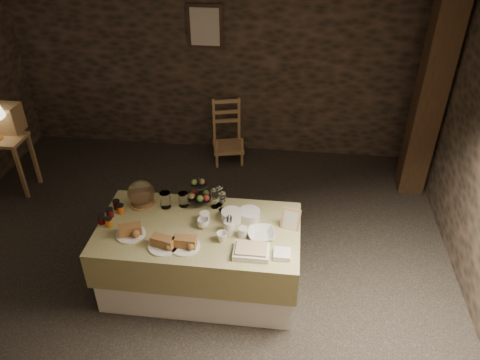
# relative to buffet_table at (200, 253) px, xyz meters

# --- Properties ---
(ground_plane) EXTENTS (5.50, 5.00, 0.01)m
(ground_plane) POSITION_rel_buffet_table_xyz_m (-0.23, 0.22, -0.42)
(ground_plane) COLOR black
(ground_plane) RESTS_ON ground
(room_shell) EXTENTS (5.52, 5.02, 2.60)m
(room_shell) POSITION_rel_buffet_table_xyz_m (-0.23, 0.22, 1.15)
(room_shell) COLOR black
(room_shell) RESTS_ON ground
(buffet_table) EXTENTS (1.83, 0.97, 0.72)m
(buffet_table) POSITION_rel_buffet_table_xyz_m (0.00, 0.00, 0.00)
(buffet_table) COLOR white
(buffet_table) RESTS_ON ground_plane
(wine_rack) EXTENTS (0.42, 0.26, 0.34)m
(wine_rack) POSITION_rel_buffet_table_xyz_m (-2.68, 1.53, 0.49)
(wine_rack) COLOR olive
(wine_rack) RESTS_ON console_table
(chair) EXTENTS (0.48, 0.47, 0.67)m
(chair) POSITION_rel_buffet_table_xyz_m (-0.07, 2.41, -0.04)
(chair) COLOR olive
(chair) RESTS_ON ground_plane
(timber_column) EXTENTS (0.30, 0.30, 2.60)m
(timber_column) POSITION_rel_buffet_table_xyz_m (2.32, 1.97, 0.88)
(timber_column) COLOR black
(timber_column) RESTS_ON ground_plane
(framed_picture) EXTENTS (0.45, 0.04, 0.55)m
(framed_picture) POSITION_rel_buffet_table_xyz_m (-0.38, 2.68, 1.33)
(framed_picture) COLOR #302017
(framed_picture) RESTS_ON room_shell
(plate_stack_a) EXTENTS (0.19, 0.19, 0.10)m
(plate_stack_a) POSITION_rel_buffet_table_xyz_m (0.28, 0.14, 0.36)
(plate_stack_a) COLOR silver
(plate_stack_a) RESTS_ON buffet_table
(plate_stack_b) EXTENTS (0.20, 0.20, 0.08)m
(plate_stack_b) POSITION_rel_buffet_table_xyz_m (0.44, 0.19, 0.35)
(plate_stack_b) COLOR silver
(plate_stack_b) RESTS_ON buffet_table
(cutlery_holder) EXTENTS (0.10, 0.10, 0.12)m
(cutlery_holder) POSITION_rel_buffet_table_xyz_m (0.29, -0.03, 0.37)
(cutlery_holder) COLOR silver
(cutlery_holder) RESTS_ON buffet_table
(cup_a) EXTENTS (0.12, 0.12, 0.09)m
(cup_a) POSITION_rel_buffet_table_xyz_m (0.04, 0.02, 0.35)
(cup_a) COLOR silver
(cup_a) RESTS_ON buffet_table
(cup_b) EXTENTS (0.11, 0.11, 0.09)m
(cup_b) POSITION_rel_buffet_table_xyz_m (0.24, -0.15, 0.35)
(cup_b) COLOR silver
(cup_b) RESTS_ON buffet_table
(mug_c) EXTENTS (0.09, 0.09, 0.09)m
(mug_c) POSITION_rel_buffet_table_xyz_m (0.04, 0.10, 0.35)
(mug_c) COLOR silver
(mug_c) RESTS_ON buffet_table
(mug_d) EXTENTS (0.08, 0.08, 0.09)m
(mug_d) POSITION_rel_buffet_table_xyz_m (0.41, -0.07, 0.35)
(mug_d) COLOR silver
(mug_d) RESTS_ON buffet_table
(bowl) EXTENTS (0.28, 0.28, 0.06)m
(bowl) POSITION_rel_buffet_table_xyz_m (0.57, -0.06, 0.34)
(bowl) COLOR silver
(bowl) RESTS_ON buffet_table
(cake_dome) EXTENTS (0.26, 0.26, 0.26)m
(cake_dome) POSITION_rel_buffet_table_xyz_m (-0.61, 0.30, 0.41)
(cake_dome) COLOR olive
(cake_dome) RESTS_ON buffet_table
(fruit_stand) EXTENTS (0.23, 0.23, 0.33)m
(fruit_stand) POSITION_rel_buffet_table_xyz_m (-0.05, 0.33, 0.44)
(fruit_stand) COLOR black
(fruit_stand) RESTS_ON buffet_table
(bread_platter_left) EXTENTS (0.26, 0.26, 0.11)m
(bread_platter_left) POSITION_rel_buffet_table_xyz_m (-0.57, -0.17, 0.35)
(bread_platter_left) COLOR silver
(bread_platter_left) RESTS_ON buffet_table
(bread_platter_center) EXTENTS (0.26, 0.26, 0.11)m
(bread_platter_center) POSITION_rel_buffet_table_xyz_m (-0.25, -0.28, 0.35)
(bread_platter_center) COLOR silver
(bread_platter_center) RESTS_ON buffet_table
(bread_platter_right) EXTENTS (0.26, 0.26, 0.11)m
(bread_platter_right) POSITION_rel_buffet_table_xyz_m (-0.06, -0.26, 0.35)
(bread_platter_right) COLOR silver
(bread_platter_right) RESTS_ON buffet_table
(jam_jars) EXTENTS (0.18, 0.32, 0.07)m
(jam_jars) POSITION_rel_buffet_table_xyz_m (-0.82, 0.06, 0.34)
(jam_jars) COLOR #540B09
(jam_jars) RESTS_ON buffet_table
(tart_dish) EXTENTS (0.30, 0.22, 0.07)m
(tart_dish) POSITION_rel_buffet_table_xyz_m (0.51, -0.28, 0.34)
(tart_dish) COLOR silver
(tart_dish) RESTS_ON buffet_table
(square_dish) EXTENTS (0.14, 0.14, 0.04)m
(square_dish) POSITION_rel_buffet_table_xyz_m (0.76, -0.28, 0.33)
(square_dish) COLOR silver
(square_dish) RESTS_ON buffet_table
(menu_frame) EXTENTS (0.18, 0.11, 0.22)m
(menu_frame) POSITION_rel_buffet_table_xyz_m (0.82, 0.10, 0.40)
(menu_frame) COLOR olive
(menu_frame) RESTS_ON buffet_table
(storage_jar_a) EXTENTS (0.10, 0.10, 0.16)m
(storage_jar_a) POSITION_rel_buffet_table_xyz_m (-0.37, 0.27, 0.39)
(storage_jar_a) COLOR white
(storage_jar_a) RESTS_ON buffet_table
(storage_jar_b) EXTENTS (0.09, 0.09, 0.14)m
(storage_jar_b) POSITION_rel_buffet_table_xyz_m (-0.20, 0.31, 0.38)
(storage_jar_b) COLOR white
(storage_jar_b) RESTS_ON buffet_table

